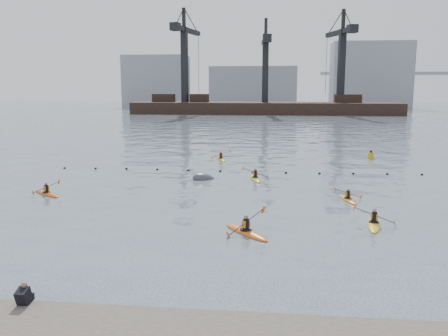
{
  "coord_description": "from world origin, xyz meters",
  "views": [
    {
      "loc": [
        2.98,
        -20.17,
        7.95
      ],
      "look_at": [
        -0.16,
        8.7,
        2.8
      ],
      "focal_mm": 38.0,
      "sensor_mm": 36.0,
      "label": 1
    }
  ],
  "objects_px": {
    "kayaker_1": "(374,223)",
    "kayaker_3": "(255,178)",
    "kayaker_2": "(47,193)",
    "mooring_buoy": "(204,179)",
    "kayaker_4": "(348,199)",
    "kayaker_0": "(246,231)",
    "nav_buoy": "(371,156)",
    "kayaker_5": "(221,159)"
  },
  "relations": [
    {
      "from": "kayaker_5",
      "to": "mooring_buoy",
      "type": "distance_m",
      "value": 10.59
    },
    {
      "from": "kayaker_1",
      "to": "kayaker_3",
      "type": "xyz_separation_m",
      "value": [
        -7.31,
        12.53,
        -0.0
      ]
    },
    {
      "from": "kayaker_4",
      "to": "nav_buoy",
      "type": "distance_m",
      "value": 19.97
    },
    {
      "from": "kayaker_0",
      "to": "nav_buoy",
      "type": "distance_m",
      "value": 29.85
    },
    {
      "from": "kayaker_1",
      "to": "kayaker_0",
      "type": "bearing_deg",
      "value": -151.84
    },
    {
      "from": "kayaker_5",
      "to": "nav_buoy",
      "type": "height_order",
      "value": "kayaker_5"
    },
    {
      "from": "kayaker_4",
      "to": "kayaker_2",
      "type": "bearing_deg",
      "value": -11.8
    },
    {
      "from": "mooring_buoy",
      "to": "kayaker_2",
      "type": "bearing_deg",
      "value": -146.83
    },
    {
      "from": "kayaker_0",
      "to": "nav_buoy",
      "type": "relative_size",
      "value": 2.83
    },
    {
      "from": "mooring_buoy",
      "to": "kayaker_0",
      "type": "bearing_deg",
      "value": -72.68
    },
    {
      "from": "kayaker_4",
      "to": "mooring_buoy",
      "type": "bearing_deg",
      "value": -43.01
    },
    {
      "from": "kayaker_3",
      "to": "nav_buoy",
      "type": "bearing_deg",
      "value": 33.7
    },
    {
      "from": "kayaker_0",
      "to": "kayaker_1",
      "type": "bearing_deg",
      "value": -22.27
    },
    {
      "from": "mooring_buoy",
      "to": "kayaker_5",
      "type": "bearing_deg",
      "value": 88.65
    },
    {
      "from": "kayaker_5",
      "to": "nav_buoy",
      "type": "relative_size",
      "value": 2.79
    },
    {
      "from": "kayaker_2",
      "to": "mooring_buoy",
      "type": "height_order",
      "value": "kayaker_2"
    },
    {
      "from": "kayaker_2",
      "to": "nav_buoy",
      "type": "relative_size",
      "value": 2.54
    },
    {
      "from": "mooring_buoy",
      "to": "kayaker_4",
      "type": "bearing_deg",
      "value": -29.61
    },
    {
      "from": "kayaker_0",
      "to": "kayaker_2",
      "type": "height_order",
      "value": "kayaker_0"
    },
    {
      "from": "kayaker_0",
      "to": "kayaker_5",
      "type": "height_order",
      "value": "kayaker_0"
    },
    {
      "from": "kayaker_0",
      "to": "kayaker_1",
      "type": "xyz_separation_m",
      "value": [
        7.18,
        2.28,
        -0.01
      ]
    },
    {
      "from": "kayaker_4",
      "to": "kayaker_5",
      "type": "xyz_separation_m",
      "value": [
        -10.82,
        16.88,
        0.01
      ]
    },
    {
      "from": "kayaker_1",
      "to": "kayaker_5",
      "type": "distance_m",
      "value": 25.46
    },
    {
      "from": "mooring_buoy",
      "to": "kayaker_3",
      "type": "bearing_deg",
      "value": 4.81
    },
    {
      "from": "kayaker_2",
      "to": "kayaker_5",
      "type": "xyz_separation_m",
      "value": [
        10.8,
        17.48,
        0.0
      ]
    },
    {
      "from": "kayaker_4",
      "to": "mooring_buoy",
      "type": "height_order",
      "value": "kayaker_4"
    },
    {
      "from": "kayaker_4",
      "to": "nav_buoy",
      "type": "relative_size",
      "value": 2.61
    },
    {
      "from": "kayaker_1",
      "to": "kayaker_5",
      "type": "relative_size",
      "value": 1.09
    },
    {
      "from": "kayaker_2",
      "to": "kayaker_3",
      "type": "xyz_separation_m",
      "value": [
        14.92,
        7.26,
        0.01
      ]
    },
    {
      "from": "kayaker_1",
      "to": "kayaker_2",
      "type": "height_order",
      "value": "kayaker_1"
    },
    {
      "from": "kayaker_0",
      "to": "kayaker_2",
      "type": "relative_size",
      "value": 1.11
    },
    {
      "from": "kayaker_2",
      "to": "mooring_buoy",
      "type": "distance_m",
      "value": 12.61
    },
    {
      "from": "kayaker_1",
      "to": "mooring_buoy",
      "type": "distance_m",
      "value": 16.87
    },
    {
      "from": "mooring_buoy",
      "to": "nav_buoy",
      "type": "bearing_deg",
      "value": 38.55
    },
    {
      "from": "kayaker_0",
      "to": "mooring_buoy",
      "type": "xyz_separation_m",
      "value": [
        -4.51,
        14.45,
        -0.11
      ]
    },
    {
      "from": "kayaker_3",
      "to": "kayaker_5",
      "type": "relative_size",
      "value": 1.07
    },
    {
      "from": "kayaker_3",
      "to": "kayaker_4",
      "type": "relative_size",
      "value": 1.14
    },
    {
      "from": "kayaker_3",
      "to": "mooring_buoy",
      "type": "xyz_separation_m",
      "value": [
        -4.37,
        -0.37,
        -0.1
      ]
    },
    {
      "from": "kayaker_4",
      "to": "mooring_buoy",
      "type": "xyz_separation_m",
      "value": [
        -11.07,
        6.29,
        -0.09
      ]
    },
    {
      "from": "kayaker_3",
      "to": "nav_buoy",
      "type": "xyz_separation_m",
      "value": [
        11.92,
        12.61,
        0.25
      ]
    },
    {
      "from": "kayaker_1",
      "to": "kayaker_2",
      "type": "distance_m",
      "value": 22.85
    },
    {
      "from": "kayaker_3",
      "to": "kayaker_4",
      "type": "distance_m",
      "value": 9.45
    }
  ]
}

